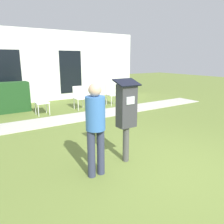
# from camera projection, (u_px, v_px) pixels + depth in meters

# --- Properties ---
(ground_plane) EXTENTS (40.00, 40.00, 0.00)m
(ground_plane) POSITION_uv_depth(u_px,v_px,m) (167.00, 170.00, 3.93)
(ground_plane) COLOR olive
(sidewalk) EXTENTS (12.00, 1.10, 0.02)m
(sidewalk) POSITION_uv_depth(u_px,v_px,m) (73.00, 118.00, 7.33)
(sidewalk) COLOR beige
(sidewalk) RESTS_ON ground
(building_facade) EXTENTS (10.00, 0.26, 3.20)m
(building_facade) POSITION_uv_depth(u_px,v_px,m) (40.00, 66.00, 9.81)
(building_facade) COLOR white
(building_facade) RESTS_ON ground
(parking_meter) EXTENTS (0.44, 0.31, 1.59)m
(parking_meter) POSITION_uv_depth(u_px,v_px,m) (126.00, 110.00, 4.04)
(parking_meter) COLOR #4C4C4C
(parking_meter) RESTS_ON ground
(person_standing) EXTENTS (0.32, 0.32, 1.58)m
(person_standing) POSITION_uv_depth(u_px,v_px,m) (96.00, 123.00, 3.54)
(person_standing) COLOR #333851
(person_standing) RESTS_ON ground
(outdoor_chair_left) EXTENTS (0.44, 0.44, 0.90)m
(outdoor_chair_left) POSITION_uv_depth(u_px,v_px,m) (41.00, 100.00, 7.69)
(outdoor_chair_left) COLOR white
(outdoor_chair_left) RESTS_ON ground
(outdoor_chair_middle) EXTENTS (0.44, 0.44, 0.90)m
(outdoor_chair_middle) POSITION_uv_depth(u_px,v_px,m) (79.00, 96.00, 8.53)
(outdoor_chair_middle) COLOR white
(outdoor_chair_middle) RESTS_ON ground
(outdoor_chair_right) EXTENTS (0.44, 0.44, 0.90)m
(outdoor_chair_right) POSITION_uv_depth(u_px,v_px,m) (111.00, 93.00, 9.32)
(outdoor_chair_right) COLOR white
(outdoor_chair_right) RESTS_ON ground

